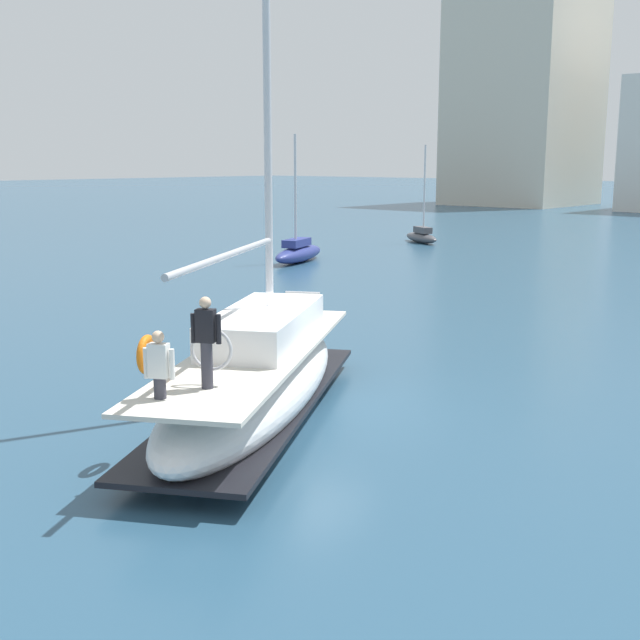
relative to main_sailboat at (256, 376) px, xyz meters
The scene contains 4 objects.
ground_plane 1.77m from the main_sailboat, 87.47° to the left, with size 400.00×400.00×0.00m, color #284C66.
main_sailboat is the anchor object (origin of this frame).
moored_sloop_far 37.38m from the main_sailboat, 119.30° to the left, with size 3.94×2.78×6.26m.
moored_cutter_left 26.26m from the main_sailboat, 131.19° to the left, with size 2.93×5.36×6.60m.
Camera 1 is at (11.54, -12.62, 5.26)m, focal length 45.13 mm.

